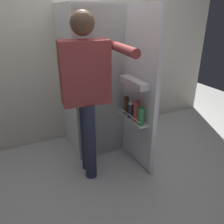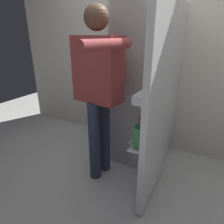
{
  "view_description": "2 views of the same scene",
  "coord_description": "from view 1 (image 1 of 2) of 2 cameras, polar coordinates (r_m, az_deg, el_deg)",
  "views": [
    {
      "loc": [
        -0.98,
        -1.99,
        1.67
      ],
      "look_at": [
        -0.04,
        -0.1,
        0.73
      ],
      "focal_mm": 36.51,
      "sensor_mm": 36.0,
      "label": 1
    },
    {
      "loc": [
        0.73,
        -1.53,
        1.44
      ],
      "look_at": [
        -0.07,
        -0.08,
        0.79
      ],
      "focal_mm": 31.68,
      "sensor_mm": 36.0,
      "label": 2
    }
  ],
  "objects": [
    {
      "name": "person",
      "position": [
        2.22,
        -6.44,
        6.78
      ],
      "size": [
        0.56,
        0.81,
        1.69
      ],
      "color": "#2D334C",
      "rests_on": "ground_plane"
    },
    {
      "name": "kitchen_wall",
      "position": [
        3.12,
        -8.44,
        17.22
      ],
      "size": [
        4.4,
        0.1,
        2.64
      ],
      "primitive_type": "cube",
      "color": "silver",
      "rests_on": "ground_plane"
    },
    {
      "name": "refrigerator",
      "position": [
        2.82,
        -4.58,
        7.53
      ],
      "size": [
        0.66,
        1.26,
        1.75
      ],
      "color": "white",
      "rests_on": "ground_plane"
    },
    {
      "name": "ground_plane",
      "position": [
        2.77,
        -0.25,
        -13.09
      ],
      "size": [
        6.97,
        6.97,
        0.0
      ],
      "primitive_type": "plane",
      "color": "silver"
    }
  ]
}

